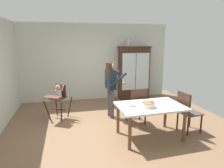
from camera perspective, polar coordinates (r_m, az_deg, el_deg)
ground_plane at (r=5.06m, az=0.19°, el=-12.34°), size 6.24×6.24×0.00m
wall_back at (r=7.22m, az=-4.70°, el=6.25°), size 5.32×0.06×2.70m
china_cabinet at (r=7.35m, az=6.25°, el=3.27°), size 1.14×0.48×1.91m
ceramic_vase at (r=7.18m, az=4.61°, el=11.65°), size 0.13×0.13×0.27m
high_chair_with_toddler at (r=5.62m, az=-15.17°, el=-3.14°), size 0.79×0.84×0.95m
adult_person at (r=5.43m, az=-0.31°, el=0.19°), size 0.56×0.55×1.53m
dining_table at (r=4.45m, az=10.87°, el=-7.17°), size 1.44×1.00×0.74m
birthday_cake at (r=4.28m, az=10.34°, el=-5.81°), size 0.28×0.28×0.19m
serving_bowl at (r=4.31m, az=5.44°, el=-5.91°), size 0.18×0.18×0.05m
dining_chair_far_side at (r=5.07m, az=7.32°, el=-5.65°), size 0.45×0.45×0.96m
dining_chair_right_end at (r=4.94m, az=20.55°, el=-6.86°), size 0.49×0.49×0.96m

